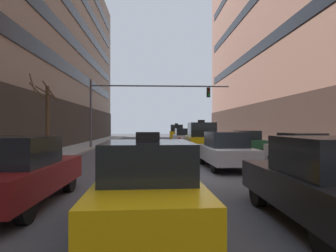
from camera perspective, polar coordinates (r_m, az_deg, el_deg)
The scene contains 36 objects.
ground_plane at distance 11.28m, azimuth 5.05°, elevation -9.67°, with size 120.00×120.00×0.00m, color #424247.
lane_stripe_l1_s3 at distance 8.39m, azimuth -14.65°, elevation -13.00°, with size 0.16×2.00×0.01m, color silver.
lane_stripe_l1_s4 at distance 13.25m, azimuth -10.24°, elevation -8.22°, with size 0.16×2.00×0.01m, color silver.
lane_stripe_l1_s5 at distance 18.18m, azimuth -8.25°, elevation -5.99°, with size 0.16×2.00×0.01m, color silver.
lane_stripe_l1_s6 at distance 23.15m, azimuth -7.12°, elevation -4.72°, with size 0.16×2.00×0.01m, color silver.
lane_stripe_l1_s7 at distance 28.12m, azimuth -6.39°, elevation -3.89°, with size 0.16×2.00×0.01m, color silver.
lane_stripe_l1_s8 at distance 33.10m, azimuth -5.89°, elevation -3.32°, with size 0.16×2.00×0.01m, color silver.
lane_stripe_l1_s9 at distance 38.09m, azimuth -5.51°, elevation -2.89°, with size 0.16×2.00×0.01m, color silver.
lane_stripe_l1_s10 at distance 43.08m, azimuth -5.22°, elevation -2.56°, with size 0.16×2.00×0.01m, color silver.
lane_stripe_l2_s3 at distance 8.37m, azimuth 8.02°, elevation -13.03°, with size 0.16×2.00×0.01m, color silver.
lane_stripe_l2_s4 at distance 13.24m, azimuth 3.82°, elevation -8.22°, with size 0.16×2.00×0.01m, color silver.
lane_stripe_l2_s5 at distance 18.18m, azimuth 1.93°, elevation -6.00°, with size 0.16×2.00×0.01m, color silver.
lane_stripe_l2_s6 at distance 23.14m, azimuth 0.86°, elevation -4.72°, with size 0.16×2.00×0.01m, color silver.
lane_stripe_l2_s7 at distance 28.12m, azimuth 0.16°, elevation -3.89°, with size 0.16×2.00×0.01m, color silver.
lane_stripe_l2_s8 at distance 33.10m, azimuth -0.32°, elevation -3.32°, with size 0.16×2.00×0.01m, color silver.
lane_stripe_l2_s9 at distance 38.09m, azimuth -0.68°, elevation -2.89°, with size 0.16×2.00×0.01m, color silver.
lane_stripe_l2_s10 at distance 43.08m, azimuth -0.95°, elevation -2.56°, with size 0.16×2.00×0.01m, color silver.
lane_stripe_l3_s3 at distance 9.51m, azimuth 27.77°, elevation -11.45°, with size 0.16×2.00×0.01m, color silver.
lane_stripe_l3_s4 at distance 13.98m, azimuth 17.12°, elevation -7.78°, with size 0.16×2.00×0.01m, color silver.
lane_stripe_l3_s5 at distance 18.73m, azimuth 11.81°, elevation -5.82°, with size 0.16×2.00×0.01m, color silver.
lane_stripe_l3_s6 at distance 23.58m, azimuth 8.69°, elevation -4.63°, with size 0.16×2.00×0.01m, color silver.
lane_stripe_l3_s7 at distance 28.48m, azimuth 6.64°, elevation -3.85°, with size 0.16×2.00×0.01m, color silver.
lane_stripe_l3_s8 at distance 33.41m, azimuth 5.20°, elevation -3.29°, with size 0.16×2.00×0.01m, color silver.
lane_stripe_l3_s9 at distance 38.35m, azimuth 4.13°, elevation -2.87°, with size 0.16×2.00×0.01m, color silver.
lane_stripe_l3_s10 at distance 43.31m, azimuth 3.30°, elevation -2.55°, with size 0.16×2.00×0.01m, color silver.
taxi_driving_0 at distance 18.77m, azimuth 6.71°, elevation -2.58°, with size 2.00×4.46×2.30m.
car_driving_1 at distance 7.69m, azimuth -28.12°, elevation -8.08°, with size 1.92×4.42×1.65m.
car_driving_2 at distance 6.14m, azimuth 29.61°, elevation -9.92°, with size 1.97×4.53×1.69m.
taxi_driving_3 at distance 5.40m, azimuth -4.12°, elevation -11.73°, with size 1.91×4.33×1.78m.
car_driving_4 at distance 13.04m, azimuth 11.43°, elevation -4.80°, with size 1.94×4.41×1.64m.
taxi_driving_5 at distance 38.21m, azimuth 1.72°, elevation -1.31°, with size 2.02×4.43×2.28m.
car_driving_6 at distance 29.16m, azimuth 3.13°, elevation -2.15°, with size 1.94×4.49×1.67m.
car_parked_2 at distance 14.80m, azimuth 24.99°, elevation -4.36°, with size 1.81×4.21×1.57m.
car_parked_3 at distance 21.80m, azimuth 15.54°, elevation -2.98°, with size 1.78×4.20×1.57m.
traffic_signal_0 at distance 24.35m, azimuth -5.92°, elevation 5.47°, with size 11.89×0.35×5.70m.
street_tree_0 at distance 17.34m, azimuth -23.27°, elevation 1.69°, with size 1.73×1.38×4.76m.
Camera 1 is at (-1.56, -11.01, 1.88)m, focal length 30.29 mm.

